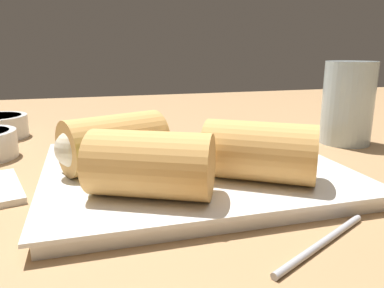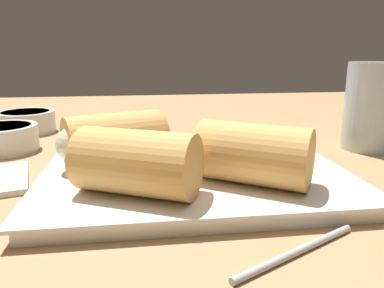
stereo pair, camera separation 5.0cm
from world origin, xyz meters
TOP-DOWN VIEW (x-y plane):
  - table_surface at (0.00, 0.00)cm, footprint 180.00×140.00cm
  - serving_plate at (-3.37, 0.69)cm, footprint 28.58×24.87cm
  - roll_front_left at (0.58, -5.07)cm, footprint 10.79×9.56cm
  - roll_front_right at (-11.31, 1.40)cm, footprint 10.76×8.41cm
  - roll_back_left at (-9.19, -6.21)cm, footprint 10.81×8.82cm
  - dipping_bowl_near at (-25.83, 14.36)cm, footprint 8.62×8.62cm
  - dipping_bowl_far at (-25.99, 25.43)cm, footprint 8.62×8.62cm
  - drinking_glass at (20.92, 8.88)cm, footprint 6.69×6.69cm

SIDE VIEW (x-z plane):
  - table_surface at x=0.00cm, z-range 0.00..2.00cm
  - serving_plate at x=-3.37cm, z-range 2.01..3.51cm
  - dipping_bowl_near at x=-25.83cm, z-range 2.14..5.41cm
  - dipping_bowl_far at x=-25.99cm, z-range 2.14..5.41cm
  - roll_front_left at x=0.58cm, z-range 3.50..8.69cm
  - roll_front_right at x=-11.31cm, z-range 3.50..8.69cm
  - roll_back_left at x=-9.19cm, z-range 3.50..8.69cm
  - drinking_glass at x=20.92cm, z-range 2.00..13.11cm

